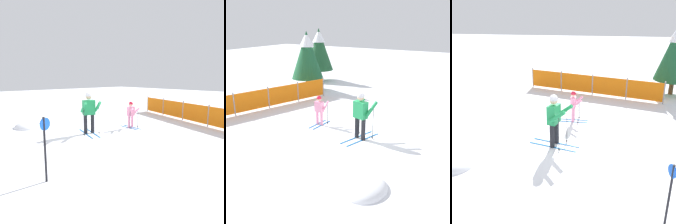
# 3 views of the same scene
# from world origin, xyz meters

# --- Properties ---
(ground_plane) EXTENTS (60.00, 60.00, 0.00)m
(ground_plane) POSITION_xyz_m (0.00, 0.00, 0.00)
(ground_plane) COLOR white
(skier_adult) EXTENTS (1.64, 0.87, 1.70)m
(skier_adult) POSITION_xyz_m (-0.19, 0.02, 1.02)
(skier_adult) COLOR #1966B2
(skier_adult) RESTS_ON ground_plane
(skier_child) EXTENTS (1.13, 0.56, 1.20)m
(skier_child) POSITION_xyz_m (0.22, 2.04, 0.70)
(skier_child) COLOR #1966B2
(skier_child) RESTS_ON ground_plane
(safety_fence) EXTENTS (6.45, 1.95, 1.04)m
(safety_fence) POSITION_xyz_m (0.82, 5.41, 0.52)
(safety_fence) COLOR gray
(safety_fence) RESTS_ON ground_plane
(conifer_far) EXTENTS (1.85, 1.85, 3.43)m
(conifer_far) POSITION_xyz_m (4.67, 6.01, 2.12)
(conifer_far) COLOR #4C3823
(conifer_far) RESTS_ON ground_plane
(conifer_near) EXTENTS (1.88, 1.88, 3.50)m
(conifer_near) POSITION_xyz_m (7.37, 7.05, 2.16)
(conifer_near) COLOR #4C3823
(conifer_near) RESTS_ON ground_plane
(snow_mound) EXTENTS (1.33, 1.13, 0.53)m
(snow_mound) POSITION_xyz_m (-2.92, -1.50, 0.00)
(snow_mound) COLOR white
(snow_mound) RESTS_ON ground_plane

